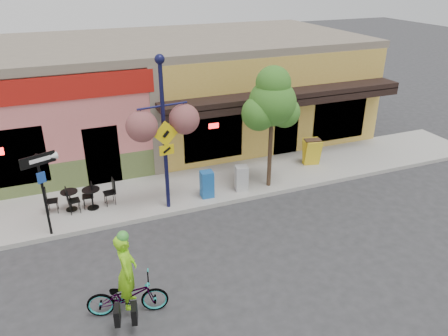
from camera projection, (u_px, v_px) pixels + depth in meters
name	position (u px, v px, depth m)	size (l,w,h in m)	color
ground	(216.00, 215.00, 14.11)	(90.00, 90.00, 0.00)	#2D2D30
sidewalk	(197.00, 187.00, 15.76)	(24.00, 3.00, 0.15)	#9E9B93
curb	(211.00, 206.00, 14.54)	(24.00, 0.12, 0.15)	#A8A59E
building	(156.00, 91.00, 19.45)	(18.20, 8.20, 4.50)	#D06967
bicycle	(127.00, 296.00, 9.98)	(0.65, 1.85, 0.97)	maroon
cyclist_rider	(128.00, 280.00, 9.81)	(0.68, 0.45, 1.86)	#87E017
lamp_post	(164.00, 136.00, 13.31)	(1.58, 0.63, 4.95)	#13143D
one_way_sign	(44.00, 195.00, 12.36)	(0.98, 0.21, 2.56)	black
cafe_set_left	(70.00, 198.00, 13.97)	(1.45, 0.73, 0.87)	black
cafe_set_right	(92.00, 196.00, 14.05)	(1.51, 0.76, 0.91)	black
newspaper_box_blue	(207.00, 184.00, 14.77)	(0.42, 0.37, 0.93)	#1C5CA9
newspaper_box_grey	(241.00, 178.00, 15.22)	(0.42, 0.38, 0.90)	#B9B9B9
street_tree	(271.00, 128.00, 14.82)	(1.70, 1.70, 4.35)	#3D7A26
sandwich_board	(313.00, 154.00, 17.00)	(0.63, 0.46, 1.05)	yellow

